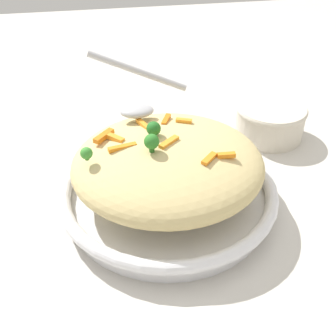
# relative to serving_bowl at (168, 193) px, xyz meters

# --- Properties ---
(ground_plane) EXTENTS (2.40, 2.40, 0.00)m
(ground_plane) POSITION_rel_serving_bowl_xyz_m (0.00, 0.00, -0.03)
(ground_plane) COLOR beige
(serving_bowl) EXTENTS (0.36, 0.36, 0.05)m
(serving_bowl) POSITION_rel_serving_bowl_xyz_m (0.00, 0.00, 0.00)
(serving_bowl) COLOR silver
(serving_bowl) RESTS_ON ground_plane
(pasta_mound) EXTENTS (0.30, 0.29, 0.09)m
(pasta_mound) POSITION_rel_serving_bowl_xyz_m (0.00, 0.00, 0.06)
(pasta_mound) COLOR #D1BA7A
(pasta_mound) RESTS_ON serving_bowl
(carrot_piece_0) EXTENTS (0.04, 0.02, 0.01)m
(carrot_piece_0) POSITION_rel_serving_bowl_xyz_m (0.07, -0.00, 0.10)
(carrot_piece_0) COLOR orange
(carrot_piece_0) RESTS_ON pasta_mound
(carrot_piece_1) EXTENTS (0.03, 0.03, 0.01)m
(carrot_piece_1) POSITION_rel_serving_bowl_xyz_m (0.00, 0.01, 0.10)
(carrot_piece_1) COLOR orange
(carrot_piece_1) RESTS_ON pasta_mound
(carrot_piece_2) EXTENTS (0.03, 0.03, 0.01)m
(carrot_piece_2) POSITION_rel_serving_bowl_xyz_m (-0.05, 0.05, 0.10)
(carrot_piece_2) COLOR orange
(carrot_piece_2) RESTS_ON pasta_mound
(carrot_piece_3) EXTENTS (0.03, 0.02, 0.01)m
(carrot_piece_3) POSITION_rel_serving_bowl_xyz_m (-0.04, -0.06, 0.10)
(carrot_piece_3) COLOR orange
(carrot_piece_3) RESTS_ON pasta_mound
(carrot_piece_4) EXTENTS (0.02, 0.03, 0.01)m
(carrot_piece_4) POSITION_rel_serving_bowl_xyz_m (-0.01, -0.07, 0.10)
(carrot_piece_4) COLOR orange
(carrot_piece_4) RESTS_ON pasta_mound
(carrot_piece_5) EXTENTS (0.03, 0.04, 0.01)m
(carrot_piece_5) POSITION_rel_serving_bowl_xyz_m (0.09, -0.04, 0.10)
(carrot_piece_5) COLOR orange
(carrot_piece_5) RESTS_ON pasta_mound
(carrot_piece_6) EXTENTS (0.03, 0.01, 0.01)m
(carrot_piece_6) POSITION_rel_serving_bowl_xyz_m (-0.08, 0.05, 0.10)
(carrot_piece_6) COLOR orange
(carrot_piece_6) RESTS_ON pasta_mound
(carrot_piece_7) EXTENTS (0.02, 0.04, 0.01)m
(carrot_piece_7) POSITION_rel_serving_bowl_xyz_m (0.03, -0.06, 0.10)
(carrot_piece_7) COLOR orange
(carrot_piece_7) RESTS_ON pasta_mound
(carrot_piece_8) EXTENTS (0.03, 0.03, 0.01)m
(carrot_piece_8) POSITION_rel_serving_bowl_xyz_m (0.08, -0.03, 0.10)
(carrot_piece_8) COLOR orange
(carrot_piece_8) RESTS_ON pasta_mound
(broccoli_floret_0) EXTENTS (0.02, 0.02, 0.02)m
(broccoli_floret_0) POSITION_rel_serving_bowl_xyz_m (0.12, 0.02, 0.11)
(broccoli_floret_0) COLOR #377928
(broccoli_floret_0) RESTS_ON pasta_mound
(broccoli_floret_1) EXTENTS (0.02, 0.02, 0.03)m
(broccoli_floret_1) POSITION_rel_serving_bowl_xyz_m (0.03, 0.02, 0.12)
(broccoli_floret_1) COLOR #296820
(broccoli_floret_1) RESTS_ON pasta_mound
(broccoli_floret_2) EXTENTS (0.02, 0.02, 0.02)m
(broccoli_floret_2) POSITION_rel_serving_bowl_xyz_m (0.02, -0.02, 0.11)
(broccoli_floret_2) COLOR #205B1C
(broccoli_floret_2) RESTS_ON pasta_mound
(serving_spoon) EXTENTS (0.17, 0.12, 0.08)m
(serving_spoon) POSITION_rel_serving_bowl_xyz_m (0.03, -0.12, 0.12)
(serving_spoon) COLOR #B7B7BC
(serving_spoon) RESTS_ON pasta_mound
(companion_bowl) EXTENTS (0.14, 0.14, 0.07)m
(companion_bowl) POSITION_rel_serving_bowl_xyz_m (-0.25, -0.18, 0.01)
(companion_bowl) COLOR beige
(companion_bowl) RESTS_ON ground_plane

